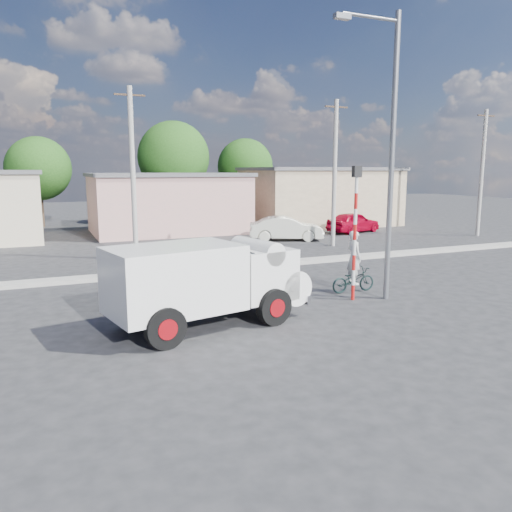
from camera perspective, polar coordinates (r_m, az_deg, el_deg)
name	(u,v)px	position (r m, az deg, el deg)	size (l,w,h in m)	color
ground_plane	(287,324)	(14.01, 3.53, -7.79)	(120.00, 120.00, 0.00)	#252628
median	(201,270)	(21.21, -6.29, -1.55)	(40.00, 0.80, 0.16)	#99968E
truck	(211,280)	(13.64, -5.22, -2.74)	(5.87, 3.11, 2.30)	black
bicycle	(353,280)	(17.79, 11.04, -2.69)	(0.58, 1.67, 0.88)	black
cyclist	(354,266)	(17.69, 11.10, -1.12)	(0.68, 0.45, 1.87)	silver
car_cream	(286,228)	(30.38, 3.47, 3.16)	(1.55, 4.44, 1.46)	silver
car_red	(353,222)	(34.84, 11.05, 3.81)	(1.67, 4.16, 1.42)	#A2011C
traffic_pole	(355,222)	(16.38, 11.27, 3.88)	(0.28, 0.18, 4.36)	red
streetlight	(388,146)	(16.63, 14.88, 12.01)	(2.34, 0.22, 9.00)	slate
building_row	(155,201)	(34.71, -11.49, 6.13)	(37.80, 7.30, 4.44)	beige
tree_row	(91,162)	(40.70, -18.32, 10.14)	(34.13, 7.32, 8.10)	#38281E
utility_poles	(238,173)	(25.65, -2.11, 9.43)	(35.40, 0.24, 8.00)	#99968E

